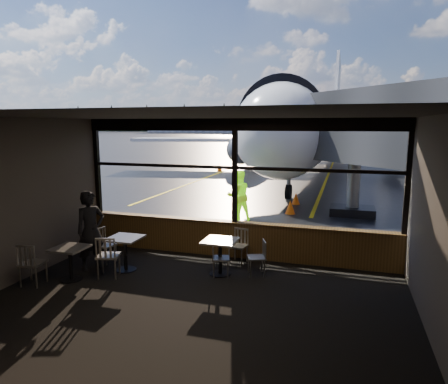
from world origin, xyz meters
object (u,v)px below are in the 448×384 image
at_px(chair_left_s, 33,264).
at_px(cone_extra, 290,207).
at_px(cone_nose, 296,199).
at_px(chair_mid_w, 106,245).
at_px(ground_crew, 239,196).
at_px(jet_bridge, 376,147).
at_px(chair_mid_s, 108,256).
at_px(passenger, 91,231).
at_px(cone_wing, 219,167).
at_px(chair_near_w, 221,259).
at_px(cafe_table_left, 71,264).
at_px(chair_near_n, 238,246).
at_px(chair_near_e, 256,258).
at_px(airliner, 321,93).
at_px(cafe_table_mid, 125,254).
at_px(cafe_table_near, 220,257).

height_order(chair_left_s, cone_extra, chair_left_s).
bearing_deg(cone_nose, chair_left_s, -111.90).
xyz_separation_m(chair_mid_w, ground_crew, (1.96, 5.22, 0.46)).
relative_size(jet_bridge, chair_mid_s, 12.23).
xyz_separation_m(passenger, cone_wing, (-3.37, 20.37, -0.65)).
bearing_deg(chair_near_w, cone_nose, 159.36).
bearing_deg(cone_wing, cafe_table_left, -81.00).
xyz_separation_m(chair_near_n, chair_mid_s, (-2.50, -1.72, 0.06)).
relative_size(chair_mid_w, ground_crew, 0.48).
height_order(chair_near_w, cone_wing, chair_near_w).
height_order(chair_mid_s, chair_mid_w, chair_mid_s).
distance_m(cone_nose, cone_wing, 13.09).
xyz_separation_m(cafe_table_left, chair_near_e, (3.78, 1.47, 0.03)).
bearing_deg(chair_near_e, cone_nose, -20.42).
relative_size(passenger, cone_nose, 3.76).
xyz_separation_m(airliner, chair_mid_w, (-3.56, -22.50, -5.24)).
height_order(chair_near_e, chair_mid_w, chair_mid_w).
height_order(cafe_table_left, cone_wing, cafe_table_left).
relative_size(cafe_table_mid, passenger, 0.43).
bearing_deg(ground_crew, chair_near_n, 65.10).
relative_size(cafe_table_near, chair_near_e, 1.00).
bearing_deg(cone_nose, cafe_table_mid, -107.04).
xyz_separation_m(cafe_table_near, cone_wing, (-6.34, 19.83, -0.13)).
bearing_deg(cone_nose, ground_crew, -113.99).
distance_m(chair_near_e, ground_crew, 5.30).
height_order(cafe_table_near, cafe_table_left, cafe_table_near).
xyz_separation_m(cafe_table_left, chair_left_s, (-0.58, -0.45, 0.10)).
distance_m(cafe_table_near, chair_near_e, 0.81).
height_order(cafe_table_mid, chair_near_n, chair_near_n).
xyz_separation_m(chair_near_w, cone_extra, (0.62, 6.86, -0.13)).
relative_size(cafe_table_left, chair_left_s, 0.79).
distance_m(cafe_table_mid, chair_mid_w, 0.83).
bearing_deg(cone_extra, cafe_table_near, -95.51).
height_order(cafe_table_left, chair_mid_w, chair_mid_w).
bearing_deg(cone_wing, cafe_table_mid, -78.36).
xyz_separation_m(cafe_table_left, ground_crew, (2.03, 6.45, 0.52)).
relative_size(chair_near_w, cone_wing, 1.44).
bearing_deg(cafe_table_left, ground_crew, 72.49).
bearing_deg(ground_crew, cafe_table_left, 32.70).
xyz_separation_m(jet_bridge, chair_left_s, (-7.16, -8.50, -2.11)).
height_order(chair_near_n, chair_mid_s, chair_mid_s).
xyz_separation_m(cafe_table_mid, chair_left_s, (-1.41, -1.33, 0.07)).
bearing_deg(chair_mid_s, cone_wing, 83.02).
bearing_deg(chair_near_n, airliner, -81.52).
relative_size(chair_near_e, ground_crew, 0.45).
xyz_separation_m(cafe_table_near, ground_crew, (-0.96, 5.18, 0.49)).
relative_size(chair_near_n, chair_left_s, 0.90).
height_order(cafe_table_near, chair_left_s, chair_left_s).
relative_size(chair_near_w, passenger, 0.43).
distance_m(chair_mid_w, cone_wing, 20.16).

